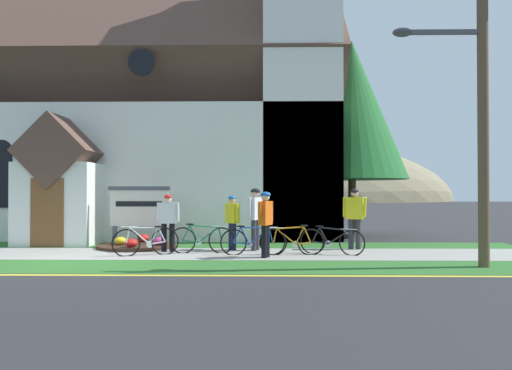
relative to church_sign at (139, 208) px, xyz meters
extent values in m
plane|color=#2B2B2D|center=(-0.90, 0.78, -1.19)|extent=(140.00, 140.00, 0.00)
cube|color=#99968E|center=(-0.30, -1.67, -1.19)|extent=(32.00, 2.51, 0.01)
cube|color=#2D6628|center=(-0.30, -3.92, -1.19)|extent=(32.00, 2.00, 0.01)
cube|color=#2D6628|center=(-0.30, 0.48, -1.19)|extent=(24.00, 1.79, 0.01)
cube|color=yellow|center=(-0.30, -5.07, -1.19)|extent=(28.00, 0.16, 0.01)
cube|color=white|center=(-0.30, 5.42, 1.17)|extent=(13.56, 8.09, 4.72)
cube|color=brown|center=(-0.30, 5.42, 5.41)|extent=(14.06, 8.24, 8.24)
cube|color=white|center=(5.14, 2.72, 4.88)|extent=(2.69, 2.69, 12.14)
cube|color=white|center=(-2.74, 0.58, 0.11)|extent=(2.40, 1.60, 2.60)
cube|color=brown|center=(-2.74, 0.58, 1.76)|extent=(2.40, 1.80, 2.40)
cube|color=brown|center=(-2.74, -0.24, -0.14)|extent=(1.00, 0.06, 2.10)
cube|color=black|center=(-5.05, 1.35, 0.91)|extent=(0.76, 0.06, 1.90)
cone|color=black|center=(-5.05, 1.35, 1.86)|extent=(0.80, 0.06, 0.80)
cylinder|color=black|center=(-0.30, 1.35, 4.85)|extent=(0.90, 0.06, 0.90)
cube|color=#474C56|center=(-0.75, 0.01, -0.87)|extent=(0.12, 0.12, 0.64)
cube|color=#474C56|center=(0.75, -0.01, -0.87)|extent=(0.12, 0.12, 0.64)
cube|color=silver|center=(0.00, 0.00, 0.00)|extent=(1.78, 0.09, 1.09)
cube|color=#474C56|center=(0.00, 0.00, 0.60)|extent=(1.90, 0.13, 0.12)
cube|color=black|center=(0.00, -0.04, 0.13)|extent=(1.43, 0.02, 0.16)
cylinder|color=#382319|center=(0.00, -0.27, -1.14)|extent=(2.34, 2.34, 0.10)
ellipsoid|color=#CC338C|center=(0.73, -0.45, -0.97)|extent=(0.36, 0.36, 0.24)
ellipsoid|color=red|center=(-0.01, 0.52, -0.97)|extent=(0.36, 0.36, 0.24)
ellipsoid|color=gold|center=(-0.46, -0.39, -0.97)|extent=(0.36, 0.36, 0.24)
ellipsoid|color=red|center=(0.03, -0.97, -0.97)|extent=(0.36, 0.36, 0.24)
torus|color=black|center=(1.60, -1.53, -0.84)|extent=(0.73, 0.05, 0.73)
torus|color=black|center=(2.67, -1.51, -0.84)|extent=(0.73, 0.05, 0.73)
cylinder|color=#19723F|center=(2.30, -1.52, -0.69)|extent=(0.58, 0.05, 0.44)
cylinder|color=#19723F|center=(2.19, -1.52, -0.45)|extent=(0.79, 0.05, 0.09)
cylinder|color=#19723F|center=(1.91, -1.53, -0.66)|extent=(0.27, 0.04, 0.49)
cylinder|color=#19723F|center=(1.81, -1.53, -0.87)|extent=(0.43, 0.05, 0.09)
cylinder|color=#19723F|center=(1.70, -1.53, -0.63)|extent=(0.23, 0.04, 0.43)
cylinder|color=#19723F|center=(2.62, -1.51, -0.66)|extent=(0.12, 0.04, 0.37)
ellipsoid|color=black|center=(1.79, -1.53, -0.39)|extent=(0.24, 0.09, 0.05)
cylinder|color=silver|center=(2.58, -1.51, -0.46)|extent=(0.44, 0.04, 0.03)
cylinder|color=silver|center=(2.03, -1.52, -0.90)|extent=(0.18, 0.02, 0.18)
torus|color=black|center=(3.02, -1.93, -0.85)|extent=(0.71, 0.13, 0.71)
torus|color=black|center=(4.05, -1.79, -0.85)|extent=(0.71, 0.13, 0.71)
cylinder|color=#194CA5|center=(3.70, -1.84, -0.69)|extent=(0.56, 0.11, 0.45)
cylinder|color=#194CA5|center=(3.59, -1.85, -0.47)|extent=(0.77, 0.14, 0.06)
cylinder|color=#194CA5|center=(3.32, -1.89, -0.68)|extent=(0.26, 0.07, 0.47)
cylinder|color=#194CA5|center=(3.23, -1.90, -0.88)|extent=(0.42, 0.09, 0.09)
cylinder|color=#194CA5|center=(3.11, -1.92, -0.65)|extent=(0.22, 0.06, 0.41)
cylinder|color=#194CA5|center=(4.01, -1.80, -0.67)|extent=(0.12, 0.05, 0.38)
ellipsoid|color=black|center=(3.21, -1.90, -0.42)|extent=(0.25, 0.11, 0.05)
cylinder|color=silver|center=(3.97, -1.80, -0.46)|extent=(0.44, 0.09, 0.03)
cylinder|color=silver|center=(3.43, -1.87, -0.90)|extent=(0.18, 0.04, 0.18)
torus|color=black|center=(5.16, -1.54, -0.86)|extent=(0.66, 0.30, 0.70)
torus|color=black|center=(6.16, -1.95, -0.86)|extent=(0.66, 0.30, 0.70)
cylinder|color=black|center=(5.82, -1.81, -0.72)|extent=(0.55, 0.25, 0.42)
cylinder|color=black|center=(5.71, -1.77, -0.50)|extent=(0.76, 0.33, 0.09)
cylinder|color=black|center=(5.45, -1.66, -0.69)|extent=(0.26, 0.13, 0.45)
cylinder|color=black|center=(5.36, -1.62, -0.88)|extent=(0.42, 0.20, 0.09)
cylinder|color=black|center=(5.25, -1.58, -0.67)|extent=(0.22, 0.12, 0.40)
cylinder|color=black|center=(6.12, -1.93, -0.69)|extent=(0.13, 0.08, 0.34)
ellipsoid|color=black|center=(5.34, -1.62, -0.44)|extent=(0.25, 0.16, 0.05)
cylinder|color=silver|center=(6.08, -1.92, -0.50)|extent=(0.42, 0.19, 0.03)
cylinder|color=silver|center=(5.56, -1.70, -0.91)|extent=(0.17, 0.09, 0.18)
torus|color=black|center=(5.07, -1.86, -0.85)|extent=(0.72, 0.06, 0.72)
torus|color=black|center=(4.09, -1.89, -0.85)|extent=(0.72, 0.06, 0.72)
cylinder|color=orange|center=(4.42, -1.88, -0.69)|extent=(0.54, 0.05, 0.44)
cylinder|color=orange|center=(4.53, -1.88, -0.46)|extent=(0.73, 0.06, 0.09)
cylinder|color=orange|center=(4.79, -1.87, -0.67)|extent=(0.25, 0.04, 0.48)
cylinder|color=orange|center=(4.88, -1.86, -0.88)|extent=(0.40, 0.05, 0.09)
cylinder|color=orange|center=(4.98, -1.86, -0.64)|extent=(0.21, 0.04, 0.43)
cylinder|color=orange|center=(4.13, -1.89, -0.67)|extent=(0.12, 0.04, 0.37)
ellipsoid|color=black|center=(4.90, -1.86, -0.41)|extent=(0.24, 0.09, 0.05)
cylinder|color=silver|center=(4.17, -1.89, -0.47)|extent=(0.44, 0.04, 0.03)
cylinder|color=silver|center=(4.68, -1.87, -0.90)|extent=(0.18, 0.03, 0.18)
torus|color=black|center=(1.18, -1.86, -0.84)|extent=(0.70, 0.32, 0.74)
torus|color=black|center=(0.24, -2.25, -0.84)|extent=(0.70, 0.32, 0.74)
cylinder|color=#B7B7BC|center=(0.56, -2.11, -0.67)|extent=(0.52, 0.24, 0.48)
cylinder|color=#B7B7BC|center=(0.67, -2.07, -0.45)|extent=(0.71, 0.32, 0.06)
cylinder|color=#B7B7BC|center=(0.91, -1.97, -0.68)|extent=(0.25, 0.13, 0.44)
cylinder|color=#B7B7BC|center=(1.00, -1.93, -0.87)|extent=(0.39, 0.19, 0.09)
cylinder|color=#B7B7BC|center=(1.10, -1.89, -0.65)|extent=(0.21, 0.12, 0.39)
cylinder|color=#B7B7BC|center=(0.28, -2.23, -0.64)|extent=(0.12, 0.08, 0.40)
ellipsoid|color=black|center=(1.01, -1.93, -0.43)|extent=(0.25, 0.17, 0.05)
cylinder|color=silver|center=(0.32, -2.21, -0.42)|extent=(0.42, 0.19, 0.03)
cylinder|color=silver|center=(0.81, -2.01, -0.89)|extent=(0.17, 0.09, 0.18)
cylinder|color=#2D2D33|center=(6.38, -0.52, -0.75)|extent=(0.15, 0.15, 0.88)
cylinder|color=#2D2D33|center=(6.58, -0.58, -0.75)|extent=(0.15, 0.15, 0.88)
cube|color=yellow|center=(6.48, -0.55, 0.02)|extent=(0.53, 0.34, 0.64)
sphere|color=tan|center=(6.48, -0.55, 0.45)|extent=(0.23, 0.23, 0.23)
ellipsoid|color=black|center=(6.48, -0.55, 0.51)|extent=(0.31, 0.34, 0.16)
cylinder|color=yellow|center=(6.21, -0.43, 0.05)|extent=(0.09, 0.14, 0.59)
cylinder|color=yellow|center=(6.75, -0.68, 0.05)|extent=(0.09, 0.24, 0.58)
cylinder|color=black|center=(3.90, -2.35, -0.77)|extent=(0.15, 0.15, 0.84)
cylinder|color=black|center=(3.84, -2.50, -0.77)|extent=(0.15, 0.15, 0.84)
cube|color=#E55914|center=(3.87, -2.42, -0.05)|extent=(0.37, 0.51, 0.61)
sphere|color=beige|center=(3.87, -2.42, 0.36)|extent=(0.22, 0.22, 0.22)
ellipsoid|color=#1E59B2|center=(3.87, -2.42, 0.42)|extent=(0.34, 0.31, 0.15)
cylinder|color=#E55914|center=(4.02, -2.18, -0.02)|extent=(0.09, 0.25, 0.55)
cylinder|color=#E55914|center=(3.72, -2.67, -0.02)|extent=(0.09, 0.23, 0.55)
cylinder|color=black|center=(1.02, -1.24, -0.79)|extent=(0.15, 0.15, 0.80)
cylinder|color=black|center=(1.25, -1.24, -0.79)|extent=(0.15, 0.15, 0.80)
cube|color=silver|center=(1.14, -1.24, -0.10)|extent=(0.45, 0.21, 0.58)
sphere|color=beige|center=(1.14, -1.24, 0.29)|extent=(0.21, 0.21, 0.21)
ellipsoid|color=red|center=(1.14, -1.24, 0.35)|extent=(0.22, 0.26, 0.14)
cylinder|color=silver|center=(0.86, -1.21, -0.07)|extent=(0.09, 0.13, 0.53)
cylinder|color=silver|center=(1.41, -1.27, -0.07)|extent=(0.09, 0.14, 0.53)
cylinder|color=#2D2D33|center=(3.54, -1.00, -0.75)|extent=(0.15, 0.15, 0.88)
cylinder|color=#2D2D33|center=(3.62, -0.82, -0.75)|extent=(0.15, 0.15, 0.88)
cube|color=silver|center=(3.58, -0.91, 0.01)|extent=(0.39, 0.53, 0.64)
sphere|color=tan|center=(3.58, -0.91, 0.45)|extent=(0.23, 0.23, 0.23)
ellipsoid|color=black|center=(3.58, -0.91, 0.51)|extent=(0.36, 0.34, 0.16)
cylinder|color=silver|center=(3.42, -1.17, 0.05)|extent=(0.09, 0.11, 0.58)
cylinder|color=silver|center=(3.74, -0.66, 0.05)|extent=(0.09, 0.21, 0.59)
cylinder|color=#191E38|center=(2.88, -0.78, -0.80)|extent=(0.15, 0.15, 0.78)
cylinder|color=#191E38|center=(2.96, -0.87, -0.80)|extent=(0.15, 0.15, 0.78)
cube|color=yellow|center=(2.92, -0.83, -0.12)|extent=(0.44, 0.46, 0.57)
sphere|color=tan|center=(2.92, -0.83, 0.26)|extent=(0.20, 0.20, 0.20)
ellipsoid|color=#1E59B2|center=(2.92, -0.83, 0.32)|extent=(0.33, 0.33, 0.14)
cylinder|color=yellow|center=(2.77, -0.60, -0.10)|extent=(0.09, 0.17, 0.52)
cylinder|color=yellow|center=(3.07, -1.05, -0.10)|extent=(0.09, 0.09, 0.51)
cylinder|color=brown|center=(8.76, -3.84, 2.65)|extent=(0.24, 0.24, 7.69)
cube|color=#4C4C51|center=(7.86, -3.84, 4.10)|extent=(1.80, 0.10, 0.10)
ellipsoid|color=#3F3F44|center=(6.96, -3.84, 4.10)|extent=(0.44, 0.28, 0.20)
cylinder|color=#4C3823|center=(7.26, 4.20, -0.11)|extent=(0.30, 0.30, 2.17)
cone|color=#23662D|center=(7.26, 4.20, 3.71)|extent=(4.33, 4.33, 5.45)
ellipsoid|color=#847A5B|center=(-5.07, 77.12, -1.19)|extent=(87.03, 47.10, 26.03)
camera|label=1|loc=(3.86, -14.83, 0.49)|focal=34.13mm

